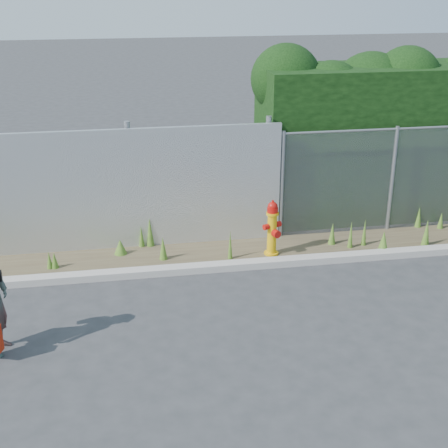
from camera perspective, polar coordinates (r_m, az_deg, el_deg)
name	(u,v)px	position (r m, az deg, el deg)	size (l,w,h in m)	color
ground	(261,323)	(9.08, 3.38, -9.07)	(80.00, 80.00, 0.00)	#333335
curb	(237,265)	(10.60, 1.24, -3.79)	(16.00, 0.22, 0.12)	#A69E96
weed_strip	(197,250)	(11.02, -2.52, -2.42)	(16.00, 1.24, 0.54)	#4D402C
corrugated_fence	(41,194)	(11.24, -16.41, 2.61)	(8.50, 0.21, 2.30)	#B9BCC1
chainlink_fence	(444,176)	(12.71, 19.44, 4.14)	(6.50, 0.07, 2.05)	gray
hedge	(444,113)	(13.49, 19.46, 9.54)	(7.49, 2.02, 3.75)	black
fire_hydrant	(272,229)	(10.93, 4.42, -0.46)	(0.35, 0.31, 1.03)	#E5AB0C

